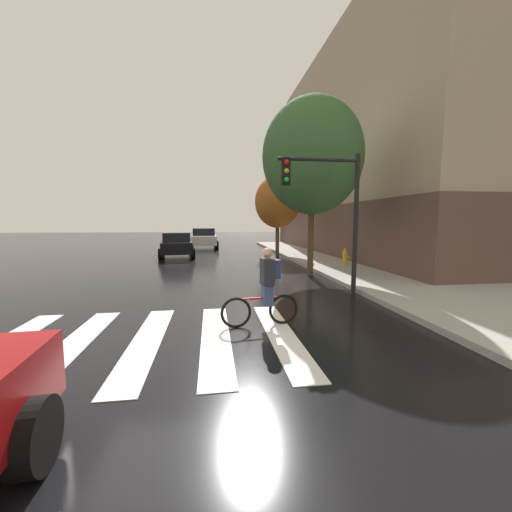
{
  "coord_description": "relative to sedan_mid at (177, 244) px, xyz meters",
  "views": [
    {
      "loc": [
        1.01,
        -5.87,
        2.25
      ],
      "look_at": [
        2.2,
        2.4,
        1.31
      ],
      "focal_mm": 21.86,
      "sensor_mm": 36.0,
      "label": 1
    }
  ],
  "objects": [
    {
      "name": "ground_plane",
      "position": [
        1.17,
        -14.26,
        -0.8
      ],
      "size": [
        120.0,
        120.0,
        0.0
      ],
      "primitive_type": "plane",
      "color": "black"
    },
    {
      "name": "crosswalk_stripes",
      "position": [
        0.94,
        -14.26,
        -0.79
      ],
      "size": [
        5.7,
        3.97,
        0.01
      ],
      "color": "silver",
      "rests_on": "ground"
    },
    {
      "name": "sedan_mid",
      "position": [
        0.0,
        0.0,
        0.0
      ],
      "size": [
        2.46,
        4.63,
        1.55
      ],
      "color": "black",
      "rests_on": "ground"
    },
    {
      "name": "sedan_far",
      "position": [
        1.55,
        6.14,
        0.06
      ],
      "size": [
        2.38,
        4.88,
        1.67
      ],
      "color": "silver",
      "rests_on": "ground"
    },
    {
      "name": "cyclist",
      "position": [
        3.31,
        -13.69,
        0.05
      ],
      "size": [
        1.71,
        0.38,
        1.69
      ],
      "color": "black",
      "rests_on": "ground"
    },
    {
      "name": "traffic_light_near",
      "position": [
        5.63,
        -11.3,
        2.06
      ],
      "size": [
        2.47,
        0.28,
        4.2
      ],
      "color": "black",
      "rests_on": "ground"
    },
    {
      "name": "fire_hydrant",
      "position": [
        8.56,
        -5.95,
        -0.27
      ],
      "size": [
        0.33,
        0.22,
        0.78
      ],
      "color": "gold",
      "rests_on": "sidewalk"
    },
    {
      "name": "street_tree_near",
      "position": [
        6.23,
        -7.77,
        4.02
      ],
      "size": [
        4.01,
        4.01,
        7.12
      ],
      "color": "#4C3823",
      "rests_on": "ground"
    },
    {
      "name": "street_tree_mid",
      "position": [
        6.38,
        -0.49,
        2.67
      ],
      "size": [
        2.89,
        2.89,
        5.14
      ],
      "color": "#4C3823",
      "rests_on": "ground"
    },
    {
      "name": "corner_building",
      "position": [
        18.21,
        0.51,
        5.95
      ],
      "size": [
        17.67,
        23.07,
        13.59
      ],
      "color": "brown",
      "rests_on": "ground"
    }
  ]
}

